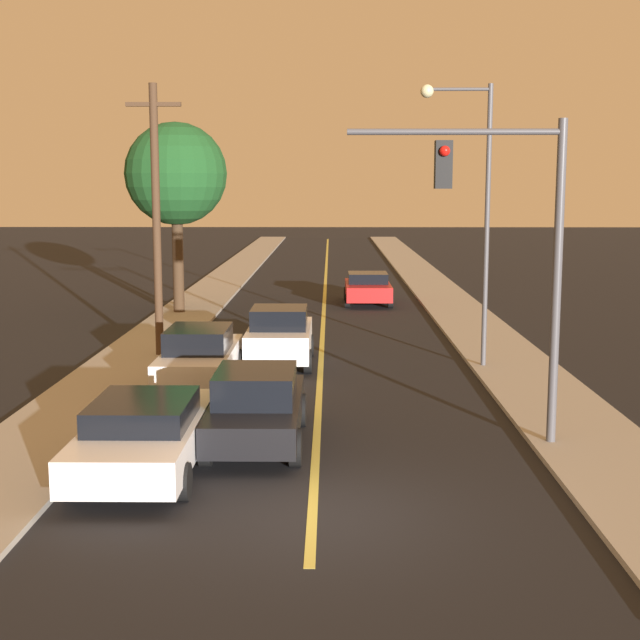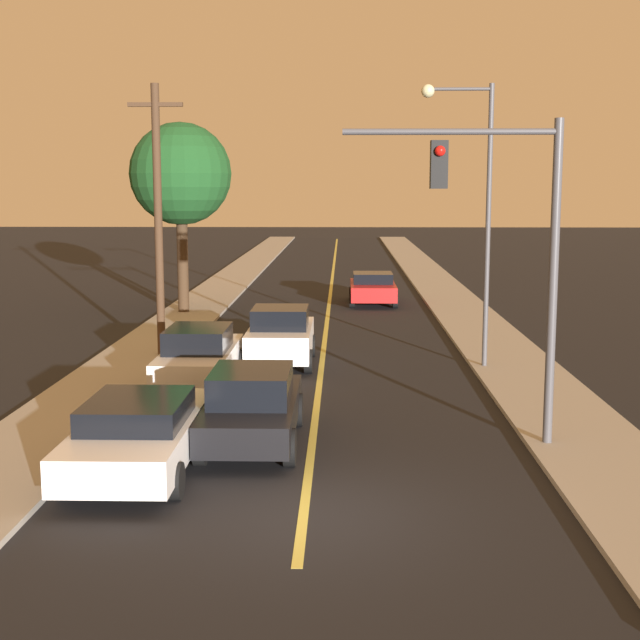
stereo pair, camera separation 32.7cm
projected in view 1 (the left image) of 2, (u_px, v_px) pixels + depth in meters
ground_plane at (312, 515)px, 13.94m from camera, size 200.00×200.00×0.00m
road_surface at (326, 279)px, 49.54m from camera, size 8.47×80.00×0.01m
sidewalk_left at (227, 278)px, 49.59m from camera, size 2.50×80.00×0.12m
sidewalk_right at (424, 278)px, 49.46m from camera, size 2.50×80.00×0.12m
car_near_lane_front at (256, 406)px, 17.61m from camera, size 1.87×4.51×1.55m
car_near_lane_second at (280, 336)px, 25.61m from camera, size 1.91×3.96×1.68m
car_outer_lane_front at (145, 432)px, 16.01m from camera, size 2.06×5.01×1.37m
car_outer_lane_second at (200, 357)px, 22.64m from camera, size 1.85×4.62×1.58m
car_far_oncoming at (368, 288)px, 38.93m from camera, size 2.05×4.14×1.36m
traffic_signal_mast at (512, 229)px, 16.98m from camera, size 4.14×0.42×6.25m
streetlamp_right at (472, 189)px, 24.36m from camera, size 1.96×0.36×7.72m
utility_pole_left at (156, 216)px, 26.07m from camera, size 1.60×0.24×7.92m
tree_left_near at (178, 174)px, 36.21m from camera, size 3.27×3.27×7.15m
tree_left_far at (176, 175)px, 34.97m from camera, size 4.02×4.02×7.49m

